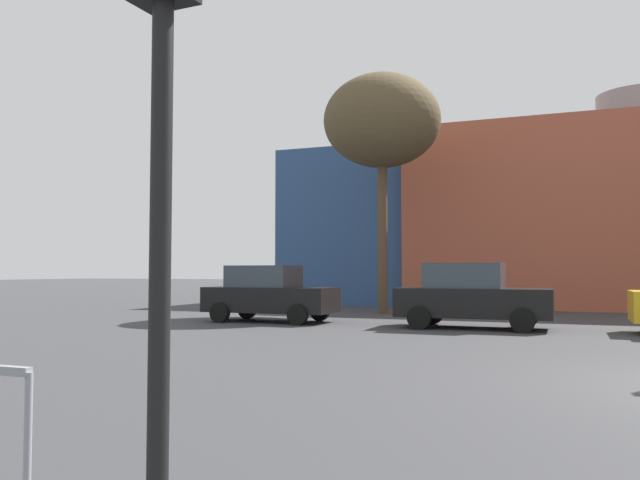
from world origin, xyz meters
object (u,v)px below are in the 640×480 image
(traffic_light_near_left, at_px, (160,32))
(parked_car_1, at_px, (471,296))
(bare_tree_0, at_px, (382,122))
(parked_car_0, at_px, (269,294))

(traffic_light_near_left, bearing_deg, parked_car_1, -175.48)
(parked_car_1, height_order, traffic_light_near_left, traffic_light_near_left)
(traffic_light_near_left, height_order, bare_tree_0, bare_tree_0)
(parked_car_0, bearing_deg, traffic_light_near_left, -65.99)
(parked_car_0, xyz_separation_m, bare_tree_0, (2.43, 5.02, 6.56))
(parked_car_0, bearing_deg, bare_tree_0, 64.13)
(parked_car_1, xyz_separation_m, traffic_light_near_left, (0.52, -15.74, 2.05))
(parked_car_0, relative_size, bare_tree_0, 0.45)
(traffic_light_near_left, relative_size, bare_tree_0, 0.43)
(traffic_light_near_left, xyz_separation_m, bare_tree_0, (-4.58, 20.76, 4.49))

